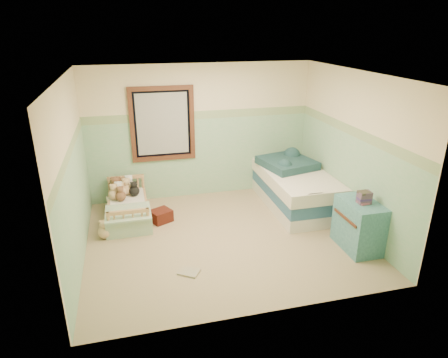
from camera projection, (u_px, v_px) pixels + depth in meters
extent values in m
cube|color=#877754|center=(224.00, 238.00, 6.22)|extent=(4.20, 3.60, 0.02)
cube|color=white|center=(224.00, 74.00, 5.30)|extent=(4.20, 3.60, 0.02)
cube|color=beige|center=(200.00, 132.00, 7.38)|extent=(4.20, 0.04, 2.50)
cube|color=beige|center=(266.00, 217.00, 4.13)|extent=(4.20, 0.04, 2.50)
cube|color=beige|center=(72.00, 175.00, 5.28)|extent=(0.04, 3.60, 2.50)
cube|color=beige|center=(353.00, 152.00, 6.23)|extent=(0.04, 3.60, 2.50)
cube|color=#76B385|center=(201.00, 158.00, 7.55)|extent=(4.20, 0.01, 1.50)
cube|color=#4D7D4E|center=(200.00, 115.00, 7.25)|extent=(4.20, 0.01, 0.15)
cube|color=#3D1B10|center=(163.00, 124.00, 7.11)|extent=(1.16, 0.06, 1.36)
cube|color=#B6B6B4|center=(162.00, 124.00, 7.12)|extent=(0.92, 0.01, 1.12)
cube|color=#A3733E|center=(129.00, 214.00, 6.80)|extent=(0.66, 1.32, 0.17)
cube|color=white|center=(128.00, 206.00, 6.75)|extent=(0.60, 1.27, 0.12)
cube|color=#659DB9|center=(128.00, 213.00, 6.35)|extent=(0.72, 0.66, 0.03)
sphere|color=brown|center=(118.00, 187.00, 7.11)|extent=(0.21, 0.21, 0.21)
sphere|color=silver|center=(129.00, 186.00, 7.15)|extent=(0.21, 0.21, 0.21)
sphere|color=#DCB282|center=(121.00, 192.00, 6.92)|extent=(0.19, 0.19, 0.19)
sphere|color=black|center=(134.00, 191.00, 6.98)|extent=(0.18, 0.18, 0.18)
sphere|color=beige|center=(112.00, 208.00, 6.95)|extent=(0.23, 0.23, 0.23)
sphere|color=#DCB282|center=(105.00, 232.00, 6.16)|extent=(0.21, 0.21, 0.21)
cube|color=silver|center=(294.00, 199.00, 7.30)|extent=(1.01, 2.02, 0.22)
cube|color=navy|center=(295.00, 188.00, 7.22)|extent=(1.01, 2.02, 0.22)
cube|color=silver|center=(295.00, 177.00, 7.14)|extent=(1.05, 2.06, 0.22)
cube|color=#18353B|center=(287.00, 163.00, 7.33)|extent=(1.04, 1.08, 0.14)
cube|color=#316270|center=(359.00, 225.00, 5.81)|extent=(0.47, 0.75, 0.75)
cube|color=brown|center=(364.00, 197.00, 5.61)|extent=(0.19, 0.15, 0.18)
cube|color=maroon|center=(161.00, 216.00, 6.69)|extent=(0.42, 0.40, 0.20)
cube|color=orange|center=(189.00, 272.00, 5.33)|extent=(0.34, 0.32, 0.02)
sphere|color=silver|center=(119.00, 192.00, 6.90)|extent=(0.20, 0.20, 0.20)
sphere|color=#DCB282|center=(127.00, 189.00, 7.03)|extent=(0.21, 0.21, 0.21)
sphere|color=brown|center=(121.00, 196.00, 6.78)|extent=(0.18, 0.18, 0.18)
sphere|color=brown|center=(115.00, 188.00, 7.07)|extent=(0.21, 0.21, 0.21)
sphere|color=#DCB282|center=(114.00, 194.00, 6.83)|extent=(0.20, 0.20, 0.20)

